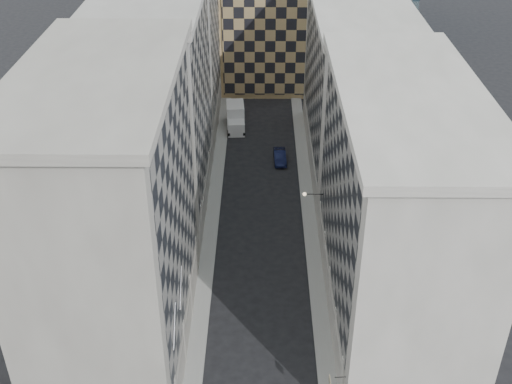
{
  "coord_description": "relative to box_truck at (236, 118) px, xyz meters",
  "views": [
    {
      "loc": [
        -0.04,
        -28.35,
        38.9
      ],
      "look_at": [
        -0.39,
        13.76,
        12.77
      ],
      "focal_mm": 45.0,
      "sensor_mm": 36.0,
      "label": 1
    }
  ],
  "objects": [
    {
      "name": "sidewalk_east",
      "position": [
        8.75,
        -21.24,
        -1.3
      ],
      "size": [
        1.5,
        100.0,
        0.15
      ],
      "primitive_type": "cube",
      "color": "gray",
      "rests_on": "ground"
    },
    {
      "name": "tan_block",
      "position": [
        5.5,
        16.66,
        8.06
      ],
      "size": [
        16.8,
        14.8,
        18.8
      ],
      "color": "tan",
      "rests_on": "ground"
    },
    {
      "name": "box_truck",
      "position": [
        0.0,
        0.0,
        0.0
      ],
      "size": [
        2.76,
        5.93,
        3.17
      ],
      "rotation": [
        0.0,
        0.0,
        0.07
      ],
      "color": "silver",
      "rests_on": "ground"
    },
    {
      "name": "flagpoles_left",
      "position": [
        -2.4,
        -45.24,
        6.62
      ],
      "size": [
        0.1,
        6.33,
        2.33
      ],
      "color": "gray",
      "rests_on": "ground"
    },
    {
      "name": "sidewalk_west",
      "position": [
        -1.75,
        -21.24,
        -1.3
      ],
      "size": [
        1.5,
        100.0,
        0.15
      ],
      "primitive_type": "cube",
      "color": "gray",
      "rests_on": "ground"
    },
    {
      "name": "bracket_lamp",
      "position": [
        7.87,
        -27.24,
        4.82
      ],
      "size": [
        1.98,
        0.36,
        0.36
      ],
      "color": "black",
      "rests_on": "ground"
    },
    {
      "name": "bldg_right_a",
      "position": [
        14.37,
        -36.24,
        8.94
      ],
      "size": [
        10.8,
        26.8,
        20.7
      ],
      "color": "#A5A297",
      "rests_on": "ground"
    },
    {
      "name": "bldg_right_b",
      "position": [
        14.39,
        -9.24,
        8.47
      ],
      "size": [
        10.8,
        28.8,
        19.7
      ],
      "color": "#A5A297",
      "rests_on": "ground"
    },
    {
      "name": "bldg_left_c",
      "position": [
        -7.38,
        3.76,
        9.45
      ],
      "size": [
        10.8,
        22.8,
        21.7
      ],
      "color": "gray",
      "rests_on": "ground"
    },
    {
      "name": "bldg_left_b",
      "position": [
        -7.38,
        -18.24,
        9.94
      ],
      "size": [
        10.8,
        22.8,
        22.7
      ],
      "color": "gray",
      "rests_on": "ground"
    },
    {
      "name": "shop_sign",
      "position": [
        8.46,
        -48.24,
        2.46
      ],
      "size": [
        1.15,
        0.69,
        0.77
      ],
      "rotation": [
        0.0,
        0.0,
        0.07
      ],
      "color": "black",
      "rests_on": "ground"
    },
    {
      "name": "dark_car",
      "position": [
        5.84,
        -9.65,
        -0.69
      ],
      "size": [
        1.64,
        4.26,
        1.38
      ],
      "primitive_type": "imported",
      "rotation": [
        0.0,
        0.0,
        0.04
      ],
      "color": "#0E1334",
      "rests_on": "ground"
    },
    {
      "name": "bldg_left_a",
      "position": [
        -7.39,
        -40.24,
        10.44
      ],
      "size": [
        10.8,
        22.8,
        23.7
      ],
      "color": "gray",
      "rests_on": "ground"
    }
  ]
}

